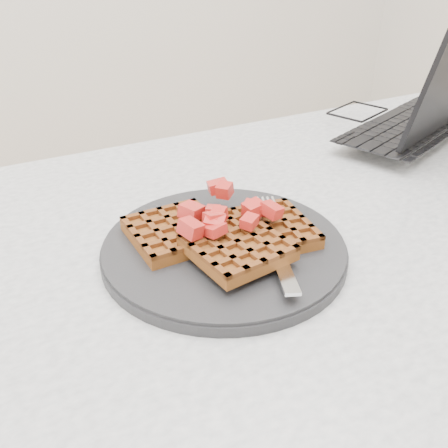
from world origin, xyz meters
TOP-DOWN VIEW (x-y plane):
  - table at (0.00, 0.00)m, footprint 1.20×0.80m
  - plate at (-0.12, 0.01)m, footprint 0.28×0.28m
  - waffles at (-0.12, 0.01)m, footprint 0.20×0.18m
  - strawberry_pile at (-0.12, 0.01)m, footprint 0.15×0.15m
  - fork at (-0.08, -0.03)m, footprint 0.09×0.18m
  - laptop at (0.35, 0.22)m, footprint 0.40×0.35m

SIDE VIEW (x-z plane):
  - table at x=0.00m, z-range 0.26..1.01m
  - plate at x=-0.12m, z-range 0.75..0.77m
  - fork at x=-0.08m, z-range 0.77..0.78m
  - waffles at x=-0.12m, z-range 0.76..0.79m
  - laptop at x=0.35m, z-range 0.67..0.91m
  - strawberry_pile at x=-0.12m, z-range 0.79..0.82m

